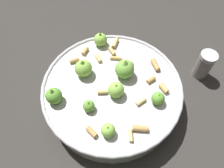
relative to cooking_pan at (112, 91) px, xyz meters
The scene contains 3 objects.
ground_plane 0.04m from the cooking_pan, 55.45° to the right, with size 2.40×2.40×0.00m, color #2D2B28.
cooking_pan is the anchor object (origin of this frame).
pepper_shaker 0.26m from the cooking_pan, ahead, with size 0.04×0.04×0.08m.
Camera 1 is at (-0.11, -0.25, 0.50)m, focal length 34.19 mm.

